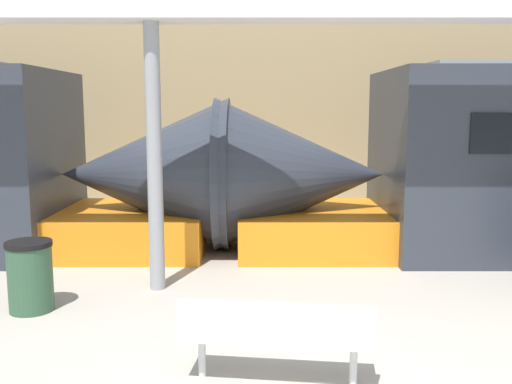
# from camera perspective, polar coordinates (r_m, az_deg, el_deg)

# --- Properties ---
(station_wall) EXTENTS (56.00, 0.20, 5.00)m
(station_wall) POSITION_cam_1_polar(r_m,az_deg,el_deg) (14.33, 1.60, 8.59)
(station_wall) COLOR tan
(station_wall) RESTS_ON ground_plane
(bench_near) EXTENTS (1.77, 0.65, 0.81)m
(bench_near) POSITION_cam_1_polar(r_m,az_deg,el_deg) (5.22, 2.18, -13.86)
(bench_near) COLOR silver
(bench_near) RESTS_ON ground_plane
(trash_bin) EXTENTS (0.56, 0.56, 0.87)m
(trash_bin) POSITION_cam_1_polar(r_m,az_deg,el_deg) (7.54, -21.46, -7.80)
(trash_bin) COLOR #2D5138
(trash_bin) RESTS_ON ground_plane
(support_column_near) EXTENTS (0.21, 0.21, 3.57)m
(support_column_near) POSITION_cam_1_polar(r_m,az_deg,el_deg) (7.72, -9.93, 3.24)
(support_column_near) COLOR gray
(support_column_near) RESTS_ON ground_plane
(canopy_beam) EXTENTS (28.00, 0.60, 0.28)m
(canopy_beam) POSITION_cam_1_polar(r_m,az_deg,el_deg) (7.79, -10.30, 17.48)
(canopy_beam) COLOR silver
(canopy_beam) RESTS_ON support_column_near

